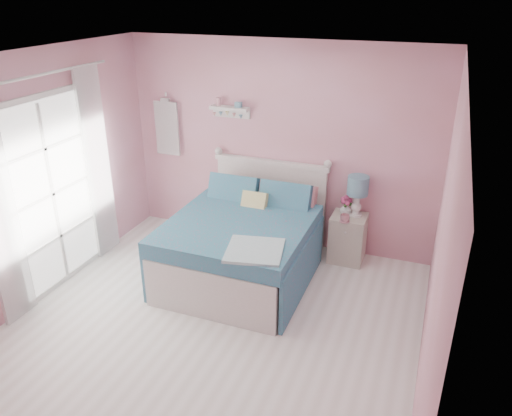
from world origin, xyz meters
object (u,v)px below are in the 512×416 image
Objects in this scene: vase at (346,209)px; teacup at (345,218)px; nightstand at (348,238)px; bed at (244,244)px; table_lamp at (358,189)px.

teacup is at bearing -80.30° from vase.
nightstand is 5.38× the size of teacup.
bed reaches higher than nightstand.
bed reaches higher than table_lamp.
vase is (1.01, 0.79, 0.28)m from bed.
nightstand is at bearing 35.34° from bed.
table_lamp reaches higher than nightstand.
vase is (-0.06, 0.04, 0.37)m from nightstand.
bed is at bearing -144.82° from table_lamp.
bed is 3.89× the size of table_lamp.
vase reaches higher than teacup.
table_lamp is at bearing 3.47° from vase.
table_lamp is 0.38m from teacup.
bed is 1.31m from nightstand.
bed is 13.61× the size of vase.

